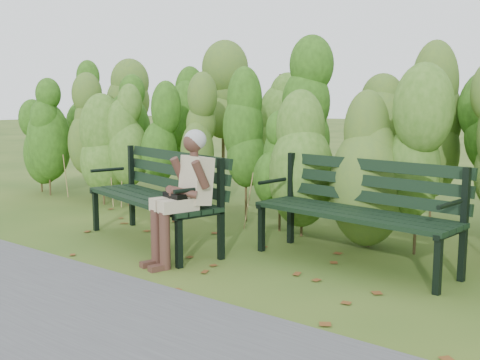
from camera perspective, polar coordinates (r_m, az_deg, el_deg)
The scene contains 7 objects.
ground at distance 5.62m, azimuth -2.20°, elevation -7.99°, with size 80.00×80.00×0.00m, color #2C4D16.
footpath at distance 4.27m, azimuth -22.08°, elevation -13.84°, with size 60.00×2.50×0.01m, color #474749.
hedge_band at distance 6.94m, azimuth 7.68°, elevation 5.54°, with size 11.04×1.67×2.42m.
leaf_litter at distance 5.41m, azimuth -2.32°, elevation -8.60°, with size 5.89×2.12×0.01m.
bench_left at distance 6.20m, azimuth -8.14°, elevation -0.93°, with size 2.11×1.15×1.01m.
bench_right at distance 5.48m, azimuth 12.08°, elevation -2.28°, with size 2.05×0.87×1.00m.
seated_woman at distance 5.37m, azimuth -5.64°, elevation -0.63°, with size 0.50×0.73×1.28m.
Camera 1 is at (3.47, -4.14, 1.55)m, focal length 42.00 mm.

